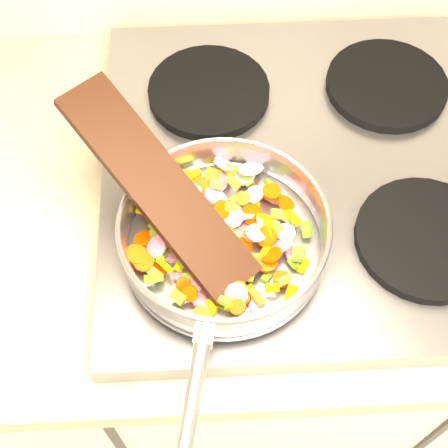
{
  "coord_description": "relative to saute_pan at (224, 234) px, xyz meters",
  "views": [
    {
      "loc": [
        -0.85,
        1.12,
        1.67
      ],
      "look_at": [
        -0.83,
        1.52,
        1.01
      ],
      "focal_mm": 50.0,
      "sensor_mm": 36.0,
      "label": 1
    }
  ],
  "objects": [
    {
      "name": "grate_br",
      "position": [
        0.27,
        0.28,
        -0.04
      ],
      "size": [
        0.19,
        0.19,
        0.02
      ],
      "primitive_type": "cylinder",
      "color": "black",
      "rests_on": "cooktop"
    },
    {
      "name": "saute_pan",
      "position": [
        0.0,
        0.0,
        0.0
      ],
      "size": [
        0.31,
        0.47,
        0.06
      ],
      "rotation": [
        0.0,
        0.0,
        -0.2
      ],
      "color": "#9E9EA5",
      "rests_on": "grate_fl"
    },
    {
      "name": "grate_fl",
      "position": [
        -0.01,
        0.0,
        -0.04
      ],
      "size": [
        0.19,
        0.19,
        0.02
      ],
      "primitive_type": "cylinder",
      "color": "black",
      "rests_on": "cooktop"
    },
    {
      "name": "cooktop",
      "position": [
        0.13,
        0.14,
        -0.07
      ],
      "size": [
        0.6,
        0.6,
        0.04
      ],
      "primitive_type": "cube",
      "color": "#939399",
      "rests_on": "counter_top"
    },
    {
      "name": "wooden_spatula",
      "position": [
        -0.08,
        0.05,
        0.04
      ],
      "size": [
        0.25,
        0.29,
        0.12
      ],
      "primitive_type": "cube",
      "rotation": [
        0.0,
        -0.34,
        2.25
      ],
      "color": "black",
      "rests_on": "saute_pan"
    },
    {
      "name": "grate_fr",
      "position": [
        0.27,
        0.0,
        -0.04
      ],
      "size": [
        0.19,
        0.19,
        0.02
      ],
      "primitive_type": "cylinder",
      "color": "black",
      "rests_on": "cooktop"
    },
    {
      "name": "vegetable_heap",
      "position": [
        -0.0,
        0.01,
        -0.01
      ],
      "size": [
        0.24,
        0.25,
        0.05
      ],
      "color": "#C61353",
      "rests_on": "saute_pan"
    },
    {
      "name": "grate_bl",
      "position": [
        -0.01,
        0.28,
        -0.04
      ],
      "size": [
        0.19,
        0.19,
        0.02
      ],
      "primitive_type": "cylinder",
      "color": "black",
      "rests_on": "cooktop"
    }
  ]
}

